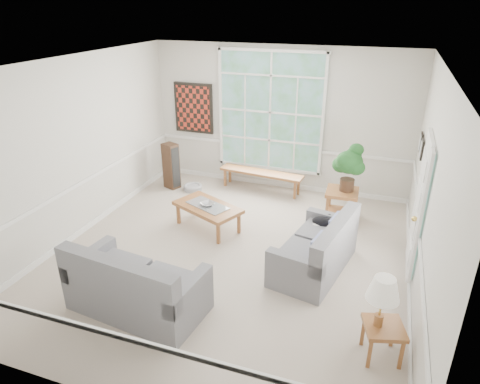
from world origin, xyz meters
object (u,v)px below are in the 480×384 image
object	(u,v)px
side_table	(382,341)
loveseat_right	(315,244)
loveseat_front	(137,278)
end_table	(341,205)
coffee_table	(208,217)

from	to	relation	value
side_table	loveseat_right	bearing A→B (deg)	125.08
loveseat_right	loveseat_front	size ratio (longest dim) A/B	0.92
loveseat_right	end_table	xyz separation A→B (m)	(0.18, 1.79, -0.15)
loveseat_right	end_table	size ratio (longest dim) A/B	2.79
side_table	end_table	bearing A→B (deg)	104.93
end_table	side_table	world-z (taller)	end_table
coffee_table	end_table	world-z (taller)	end_table
coffee_table	end_table	distance (m)	2.49
loveseat_front	end_table	distance (m)	4.13
loveseat_front	side_table	size ratio (longest dim) A/B	3.98
end_table	coffee_table	bearing A→B (deg)	-152.52
end_table	side_table	bearing A→B (deg)	-75.07
loveseat_right	side_table	size ratio (longest dim) A/B	3.66
loveseat_right	coffee_table	bearing A→B (deg)	173.93
loveseat_right	end_table	distance (m)	1.81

